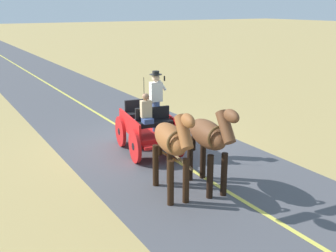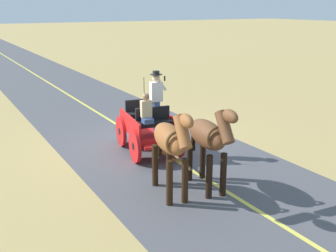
{
  "view_description": "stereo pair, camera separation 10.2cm",
  "coord_description": "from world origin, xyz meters",
  "views": [
    {
      "loc": [
        5.76,
        11.33,
        4.27
      ],
      "look_at": [
        0.29,
        2.03,
        1.1
      ],
      "focal_mm": 43.79,
      "sensor_mm": 36.0,
      "label": 1
    },
    {
      "loc": [
        5.67,
        11.38,
        4.27
      ],
      "look_at": [
        0.29,
        2.03,
        1.1
      ],
      "focal_mm": 43.79,
      "sensor_mm": 36.0,
      "label": 2
    }
  ],
  "objects": [
    {
      "name": "road_centre_stripe",
      "position": [
        0.0,
        0.0,
        0.01
      ],
      "size": [
        0.12,
        160.0,
        0.0
      ],
      "primitive_type": "cube",
      "color": "#DBCC4C",
      "rests_on": "road_surface"
    },
    {
      "name": "road_surface",
      "position": [
        0.0,
        0.0,
        0.0
      ],
      "size": [
        5.53,
        160.0,
        0.01
      ],
      "primitive_type": "cube",
      "color": "#4C4C51",
      "rests_on": "ground"
    },
    {
      "name": "horse_off_side",
      "position": [
        1.25,
        3.82,
        1.32
      ],
      "size": [
        0.85,
        2.15,
        2.21
      ],
      "color": "brown",
      "rests_on": "ground"
    },
    {
      "name": "ground_plane",
      "position": [
        0.0,
        0.0,
        0.0
      ],
      "size": [
        200.0,
        200.0,
        0.0
      ],
      "primitive_type": "plane",
      "color": "tan"
    },
    {
      "name": "horse_near_side",
      "position": [
        0.32,
        3.97,
        1.32
      ],
      "size": [
        0.79,
        2.15,
        2.21
      ],
      "color": "brown",
      "rests_on": "ground"
    },
    {
      "name": "horse_drawn_carriage",
      "position": [
        0.3,
        0.91,
        0.82
      ],
      "size": [
        1.77,
        4.51,
        2.5
      ],
      "color": "red",
      "rests_on": "ground"
    }
  ]
}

